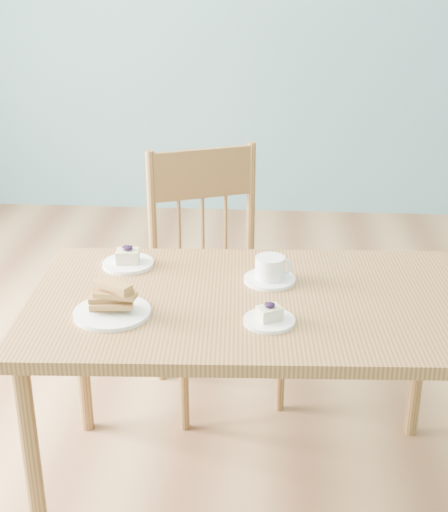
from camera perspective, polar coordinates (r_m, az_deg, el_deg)
The scene contains 7 objects.
room at distance 2.04m, azimuth 2.40°, elevation 16.72°, with size 5.01×5.01×2.71m.
dining_table at distance 2.04m, azimuth 2.24°, elevation -5.06°, with size 1.30×0.79×0.68m.
dining_chair at distance 2.62m, azimuth -0.79°, elevation -1.68°, with size 0.55×0.54×0.93m.
cheesecake_plate_near at distance 1.88m, azimuth 3.64°, elevation -4.92°, with size 0.14×0.14×0.06m.
cheesecake_plate_far at distance 2.23m, azimuth -7.69°, elevation -0.36°, with size 0.16×0.16×0.07m.
coffee_cup at distance 2.11m, azimuth 3.73°, elevation -1.20°, with size 0.15×0.15×0.08m.
biscotti_plate at distance 1.93m, azimuth -8.98°, elevation -3.82°, with size 0.21×0.21×0.10m.
Camera 1 is at (0.07, -2.03, 1.56)m, focal length 50.00 mm.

